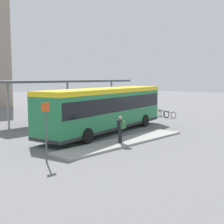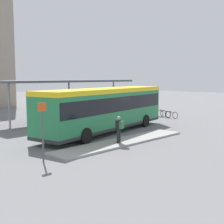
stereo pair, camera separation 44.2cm
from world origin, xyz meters
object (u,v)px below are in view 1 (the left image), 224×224
platform_sign (46,130)px  bicycle_blue (162,114)px  city_bus (106,107)px  pedestrian_waiting (121,128)px  potted_planter_near_shelter (123,111)px  bicycle_black (170,115)px  bicycle_yellow (157,113)px

platform_sign → bicycle_blue: bearing=16.5°
city_bus → pedestrian_waiting: bearing=-135.1°
pedestrian_waiting → potted_planter_near_shelter: pedestrian_waiting is taller
bicycle_blue → pedestrian_waiting: bearing=-62.5°
bicycle_black → platform_sign: platform_sign is taller
city_bus → pedestrian_waiting: 4.34m
potted_planter_near_shelter → platform_sign: bearing=-151.6°
pedestrian_waiting → platform_sign: bearing=79.7°
potted_planter_near_shelter → bicycle_yellow: bearing=-36.2°
bicycle_yellow → platform_sign: bearing=106.9°
pedestrian_waiting → potted_planter_near_shelter: bearing=-59.9°
pedestrian_waiting → bicycle_black: (12.31, 4.43, -0.69)m
city_bus → bicycle_black: city_bus is taller
city_bus → bicycle_black: 10.05m
pedestrian_waiting → platform_sign: size_ratio=0.56×
pedestrian_waiting → bicycle_black: bearing=-80.1°
potted_planter_near_shelter → platform_sign: (-14.76, -7.98, 0.92)m
bicycle_blue → platform_sign: 18.12m
city_bus → platform_sign: 8.38m
potted_planter_near_shelter → city_bus: bearing=-147.7°
bicycle_black → city_bus: bearing=-77.3°
bicycle_blue → platform_sign: size_ratio=0.59×
bicycle_blue → platform_sign: platform_sign is taller
pedestrian_waiting → bicycle_blue: 13.21m
bicycle_black → potted_planter_near_shelter: (-2.74, 3.59, 0.30)m
bicycle_blue → potted_planter_near_shelter: potted_planter_near_shelter is taller
pedestrian_waiting → bicycle_yellow: pedestrian_waiting is taller
pedestrian_waiting → platform_sign: 5.23m
pedestrian_waiting → platform_sign: platform_sign is taller
pedestrian_waiting → bicycle_yellow: (12.40, 5.94, -0.66)m
pedestrian_waiting → bicycle_blue: (12.14, 5.18, -0.67)m
city_bus → pedestrian_waiting: size_ratio=8.03×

